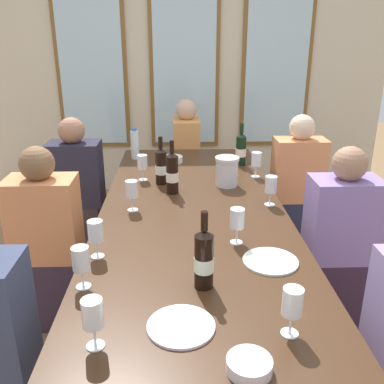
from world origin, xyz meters
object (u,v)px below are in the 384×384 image
(wine_glass_1, at_px, (237,220))
(wine_bottle_3, at_px, (172,173))
(wine_glass_5, at_px, (292,304))
(wine_glass_6, at_px, (256,160))
(seated_person_1, at_px, (296,189))
(water_bottle, at_px, (135,145))
(wine_glass_7, at_px, (271,186))
(tasting_bowl_0, at_px, (173,159))
(wine_glass_0, at_px, (81,260))
(wine_bottle_1, at_px, (161,166))
(wine_glass_2, at_px, (93,315))
(wine_glass_4, at_px, (132,190))
(seated_person_5, at_px, (339,245))
(white_plate_1, at_px, (181,326))
(wine_glass_3, at_px, (96,232))
(wine_bottle_0, at_px, (241,149))
(metal_pitcher, at_px, (227,171))
(seated_person_4, at_px, (48,245))
(seated_person_0, at_px, (78,195))
(wine_glass_8, at_px, (142,163))
(tasting_bowl_1, at_px, (249,365))
(seated_person_6, at_px, (186,162))
(white_plate_0, at_px, (270,261))
(dining_table, at_px, (193,221))
(wine_bottle_2, at_px, (204,259))

(wine_glass_1, bearing_deg, wine_bottle_3, 114.34)
(wine_glass_5, bearing_deg, wine_glass_6, 84.00)
(wine_glass_6, distance_m, seated_person_1, 0.60)
(water_bottle, xyz_separation_m, wine_glass_7, (0.86, -0.99, 0.00))
(tasting_bowl_0, distance_m, wine_glass_6, 0.68)
(wine_glass_6, height_order, seated_person_1, seated_person_1)
(wine_glass_0, distance_m, wine_glass_7, 1.22)
(wine_bottle_1, distance_m, wine_glass_2, 1.56)
(water_bottle, height_order, wine_glass_4, water_bottle)
(seated_person_5, bearing_deg, wine_bottle_3, 161.29)
(water_bottle, distance_m, wine_glass_2, 2.14)
(white_plate_1, height_order, wine_glass_3, wine_glass_3)
(wine_glass_5, bearing_deg, wine_bottle_0, 86.80)
(metal_pitcher, bearing_deg, wine_glass_5, -88.08)
(seated_person_4, bearing_deg, wine_glass_0, -63.73)
(seated_person_0, bearing_deg, wine_glass_8, -29.92)
(wine_bottle_3, height_order, wine_glass_7, wine_bottle_3)
(tasting_bowl_1, height_order, seated_person_0, seated_person_0)
(water_bottle, relative_size, seated_person_5, 0.22)
(wine_bottle_3, height_order, wine_glass_1, wine_bottle_3)
(wine_bottle_1, xyz_separation_m, seated_person_6, (0.19, 1.21, -0.33))
(white_plate_1, bearing_deg, wine_glass_7, 63.95)
(white_plate_0, relative_size, water_bottle, 1.01)
(white_plate_0, xyz_separation_m, tasting_bowl_1, (-0.19, -0.63, 0.02))
(wine_glass_6, bearing_deg, dining_table, -127.63)
(wine_bottle_3, bearing_deg, wine_glass_4, -129.33)
(seated_person_1, bearing_deg, dining_table, -133.11)
(wine_bottle_1, bearing_deg, water_bottle, 110.66)
(seated_person_6, bearing_deg, wine_glass_2, -97.27)
(wine_glass_8, height_order, seated_person_6, seated_person_6)
(metal_pitcher, xyz_separation_m, wine_glass_3, (-0.68, -0.92, 0.03))
(water_bottle, relative_size, wine_glass_2, 1.38)
(seated_person_1, bearing_deg, tasting_bowl_1, -108.93)
(seated_person_1, bearing_deg, wine_glass_2, -121.11)
(dining_table, xyz_separation_m, wine_glass_1, (0.19, -0.38, 0.18))
(white_plate_0, distance_m, white_plate_1, 0.58)
(seated_person_1, bearing_deg, wine_glass_4, -143.54)
(wine_bottle_1, relative_size, water_bottle, 1.31)
(tasting_bowl_1, height_order, wine_glass_4, wine_glass_4)
(seated_person_4, bearing_deg, wine_glass_3, -53.41)
(wine_bottle_2, bearing_deg, metal_pitcher, 79.36)
(wine_glass_3, bearing_deg, tasting_bowl_0, 77.29)
(water_bottle, relative_size, seated_person_6, 0.22)
(metal_pitcher, distance_m, wine_glass_0, 1.35)
(wine_glass_3, relative_size, wine_glass_7, 1.00)
(white_plate_0, distance_m, seated_person_5, 0.79)
(seated_person_5, bearing_deg, tasting_bowl_0, 134.23)
(wine_glass_6, bearing_deg, seated_person_6, 112.53)
(wine_glass_1, xyz_separation_m, wine_glass_5, (0.09, -0.66, -0.00))
(wine_glass_6, distance_m, seated_person_5, 0.80)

